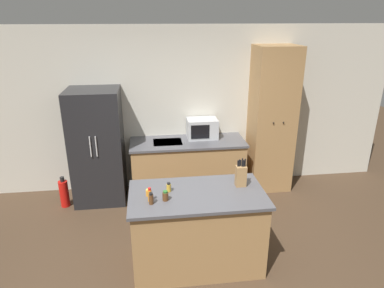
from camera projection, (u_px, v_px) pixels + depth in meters
name	position (u px, v px, depth m)	size (l,w,h in m)	color
ground_plane	(190.00, 278.00, 3.78)	(14.00, 14.00, 0.00)	#423021
wall_back	(172.00, 110.00, 5.48)	(7.20, 0.06, 2.60)	beige
refrigerator	(98.00, 147.00, 5.14)	(0.75, 0.72, 1.74)	black
back_counter	(188.00, 167.00, 5.48)	(1.79, 0.68, 0.88)	#9E7547
pantry_cabinet	(272.00, 120.00, 5.44)	(0.65, 0.58, 2.31)	#9E7547
kitchen_island	(197.00, 229.00, 3.86)	(1.48, 0.82, 0.91)	#9E7547
microwave	(202.00, 128.00, 5.42)	(0.48, 0.34, 0.31)	#B2B5B7
knife_block	(241.00, 175.00, 3.82)	(0.12, 0.09, 0.34)	#9E7547
spice_bottle_tall_dark	(148.00, 193.00, 3.63)	(0.04, 0.04, 0.08)	orange
spice_bottle_short_red	(169.00, 187.00, 3.72)	(0.05, 0.05, 0.11)	gold
spice_bottle_amber_oil	(150.00, 195.00, 3.52)	(0.04, 0.04, 0.15)	orange
spice_bottle_green_herb	(165.00, 196.00, 3.54)	(0.06, 0.06, 0.11)	#563319
spice_bottle_pale_salt	(151.00, 199.00, 3.47)	(0.05, 0.05, 0.13)	#563319
fire_extinguisher	(64.00, 193.00, 5.13)	(0.13, 0.13, 0.48)	red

